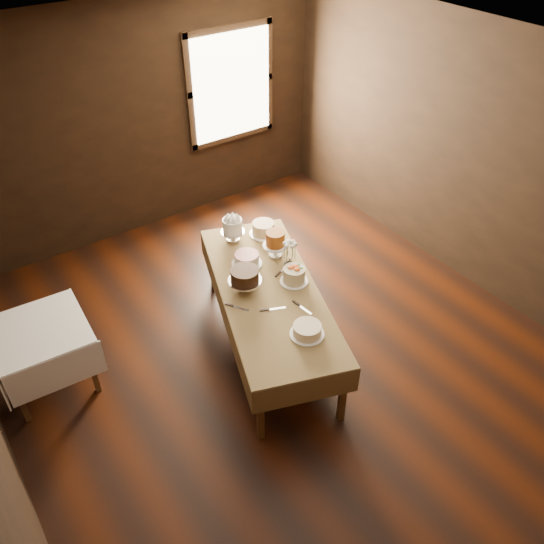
{
  "coord_description": "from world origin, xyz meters",
  "views": [
    {
      "loc": [
        -2.3,
        -3.07,
        4.07
      ],
      "look_at": [
        0.0,
        0.2,
        0.95
      ],
      "focal_mm": 36.77,
      "sensor_mm": 36.0,
      "label": 1
    }
  ],
  "objects_px": {
    "cake_flowers": "(294,276)",
    "cake_cream": "(307,330)",
    "display_table": "(269,294)",
    "cake_server_a": "(278,308)",
    "cake_meringue": "(233,230)",
    "cake_caramel": "(275,245)",
    "cake_server_e": "(241,309)",
    "flower_vase": "(290,264)",
    "cake_chocolate": "(245,280)",
    "cake_server_d": "(284,268)",
    "side_table": "(39,336)",
    "cake_server_c": "(257,270)",
    "cake_speckled": "(263,229)",
    "cake_server_b": "(305,310)",
    "cake_lattice": "(247,260)"
  },
  "relations": [
    {
      "from": "cake_meringue",
      "to": "cake_lattice",
      "type": "xyz_separation_m",
      "value": [
        -0.11,
        -0.44,
        -0.07
      ]
    },
    {
      "from": "cake_speckled",
      "to": "cake_lattice",
      "type": "height_order",
      "value": "cake_speckled"
    },
    {
      "from": "cake_cream",
      "to": "cake_server_d",
      "type": "relative_size",
      "value": 1.25
    },
    {
      "from": "cake_flowers",
      "to": "flower_vase",
      "type": "relative_size",
      "value": 2.25
    },
    {
      "from": "cake_lattice",
      "to": "cake_server_b",
      "type": "xyz_separation_m",
      "value": [
        0.06,
        -0.88,
        -0.05
      ]
    },
    {
      "from": "side_table",
      "to": "cake_chocolate",
      "type": "relative_size",
      "value": 2.32
    },
    {
      "from": "side_table",
      "to": "cake_server_b",
      "type": "bearing_deg",
      "value": -29.74
    },
    {
      "from": "cake_server_b",
      "to": "flower_vase",
      "type": "bearing_deg",
      "value": 150.15
    },
    {
      "from": "side_table",
      "to": "cake_meringue",
      "type": "xyz_separation_m",
      "value": [
        2.11,
        0.14,
        0.23
      ]
    },
    {
      "from": "cake_chocolate",
      "to": "cake_server_c",
      "type": "xyz_separation_m",
      "value": [
        0.24,
        0.17,
        -0.1
      ]
    },
    {
      "from": "cake_server_c",
      "to": "cake_chocolate",
      "type": "bearing_deg",
      "value": 137.59
    },
    {
      "from": "cake_speckled",
      "to": "cake_server_d",
      "type": "height_order",
      "value": "cake_speckled"
    },
    {
      "from": "cake_server_c",
      "to": "cake_meringue",
      "type": "bearing_deg",
      "value": 3.67
    },
    {
      "from": "cake_lattice",
      "to": "cake_flowers",
      "type": "bearing_deg",
      "value": -66.51
    },
    {
      "from": "cake_server_a",
      "to": "cake_server_e",
      "type": "xyz_separation_m",
      "value": [
        -0.27,
        0.19,
        0.0
      ]
    },
    {
      "from": "cake_chocolate",
      "to": "flower_vase",
      "type": "bearing_deg",
      "value": 0.39
    },
    {
      "from": "display_table",
      "to": "cake_meringue",
      "type": "bearing_deg",
      "value": 79.83
    },
    {
      "from": "cake_server_d",
      "to": "cake_caramel",
      "type": "bearing_deg",
      "value": 55.31
    },
    {
      "from": "cake_server_d",
      "to": "cake_server_e",
      "type": "bearing_deg",
      "value": 178.98
    },
    {
      "from": "display_table",
      "to": "cake_chocolate",
      "type": "distance_m",
      "value": 0.27
    },
    {
      "from": "display_table",
      "to": "cake_cream",
      "type": "xyz_separation_m",
      "value": [
        -0.08,
        -0.69,
        0.1
      ]
    },
    {
      "from": "cake_server_e",
      "to": "cake_server_b",
      "type": "bearing_deg",
      "value": 21.67
    },
    {
      "from": "cake_chocolate",
      "to": "cake_flowers",
      "type": "bearing_deg",
      "value": -22.61
    },
    {
      "from": "cake_server_e",
      "to": "flower_vase",
      "type": "relative_size",
      "value": 1.97
    },
    {
      "from": "cake_speckled",
      "to": "cake_server_b",
      "type": "distance_m",
      "value": 1.29
    },
    {
      "from": "cake_flowers",
      "to": "cake_meringue",
      "type": "bearing_deg",
      "value": 96.36
    },
    {
      "from": "cake_flowers",
      "to": "cake_server_a",
      "type": "bearing_deg",
      "value": -147.5
    },
    {
      "from": "cake_server_d",
      "to": "cake_lattice",
      "type": "bearing_deg",
      "value": 111.99
    },
    {
      "from": "cake_caramel",
      "to": "cake_cream",
      "type": "height_order",
      "value": "cake_caramel"
    },
    {
      "from": "cake_lattice",
      "to": "cake_flowers",
      "type": "distance_m",
      "value": 0.54
    },
    {
      "from": "cake_meringue",
      "to": "cake_caramel",
      "type": "xyz_separation_m",
      "value": [
        0.21,
        -0.48,
        0.0
      ]
    },
    {
      "from": "cake_chocolate",
      "to": "cake_server_a",
      "type": "relative_size",
      "value": 1.55
    },
    {
      "from": "cake_chocolate",
      "to": "cake_server_e",
      "type": "height_order",
      "value": "cake_chocolate"
    },
    {
      "from": "cake_server_d",
      "to": "flower_vase",
      "type": "relative_size",
      "value": 1.97
    },
    {
      "from": "cake_server_c",
      "to": "cake_caramel",
      "type": "bearing_deg",
      "value": -58.3
    },
    {
      "from": "cake_chocolate",
      "to": "cake_flowers",
      "type": "xyz_separation_m",
      "value": [
        0.44,
        -0.18,
        -0.03
      ]
    },
    {
      "from": "cake_flowers",
      "to": "cake_cream",
      "type": "bearing_deg",
      "value": -118.03
    },
    {
      "from": "cake_caramel",
      "to": "cake_server_a",
      "type": "relative_size",
      "value": 1.22
    },
    {
      "from": "cake_caramel",
      "to": "cake_server_e",
      "type": "height_order",
      "value": "cake_caramel"
    },
    {
      "from": "cake_server_a",
      "to": "cake_server_e",
      "type": "height_order",
      "value": "same"
    },
    {
      "from": "side_table",
      "to": "cake_lattice",
      "type": "height_order",
      "value": "cake_lattice"
    },
    {
      "from": "cake_cream",
      "to": "side_table",
      "type": "bearing_deg",
      "value": 142.69
    },
    {
      "from": "cake_meringue",
      "to": "cake_server_b",
      "type": "distance_m",
      "value": 1.33
    },
    {
      "from": "cake_chocolate",
      "to": "cake_server_d",
      "type": "xyz_separation_m",
      "value": [
        0.49,
        0.04,
        -0.1
      ]
    },
    {
      "from": "cake_server_b",
      "to": "cake_flowers",
      "type": "bearing_deg",
      "value": 150.79
    },
    {
      "from": "cake_caramel",
      "to": "side_table",
      "type": "bearing_deg",
      "value": 171.81
    },
    {
      "from": "display_table",
      "to": "cake_chocolate",
      "type": "xyz_separation_m",
      "value": [
        -0.17,
        0.14,
        0.16
      ]
    },
    {
      "from": "side_table",
      "to": "cake_server_c",
      "type": "height_order",
      "value": "cake_server_c"
    },
    {
      "from": "cake_cream",
      "to": "cake_server_a",
      "type": "relative_size",
      "value": 1.25
    },
    {
      "from": "cake_server_e",
      "to": "flower_vase",
      "type": "distance_m",
      "value": 0.74
    }
  ]
}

